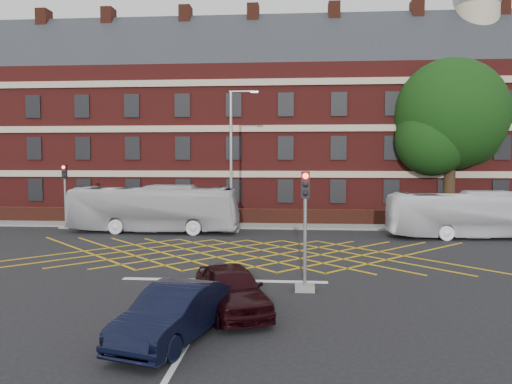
# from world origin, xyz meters

# --- Properties ---
(ground) EXTENTS (120.00, 120.00, 0.00)m
(ground) POSITION_xyz_m (0.00, 0.00, 0.00)
(ground) COLOR black
(ground) RESTS_ON ground
(victorian_building) EXTENTS (51.00, 12.17, 20.40)m
(victorian_building) POSITION_xyz_m (0.25, 22.00, 7.84)
(victorian_building) COLOR #571816
(victorian_building) RESTS_ON ground
(boundary_wall) EXTENTS (56.00, 0.50, 1.10)m
(boundary_wall) POSITION_xyz_m (0.00, 13.00, 0.55)
(boundary_wall) COLOR #4B1E14
(boundary_wall) RESTS_ON ground
(far_pavement) EXTENTS (60.00, 3.00, 0.12)m
(far_pavement) POSITION_xyz_m (0.00, 12.00, 0.06)
(far_pavement) COLOR slate
(far_pavement) RESTS_ON ground
(box_junction_hatching) EXTENTS (8.22, 8.22, 0.02)m
(box_junction_hatching) POSITION_xyz_m (0.00, 2.00, 0.01)
(box_junction_hatching) COLOR #CC990C
(box_junction_hatching) RESTS_ON ground
(stop_line) EXTENTS (8.00, 0.30, 0.02)m
(stop_line) POSITION_xyz_m (0.00, -3.50, 0.01)
(stop_line) COLOR silver
(stop_line) RESTS_ON ground
(centre_line) EXTENTS (0.15, 14.00, 0.02)m
(centre_line) POSITION_xyz_m (0.00, -10.00, 0.01)
(centre_line) COLOR silver
(centre_line) RESTS_ON ground
(bus_left) EXTENTS (10.87, 2.84, 3.01)m
(bus_left) POSITION_xyz_m (-6.28, 8.69, 1.50)
(bus_left) COLOR silver
(bus_left) RESTS_ON ground
(bus_right) EXTENTS (10.12, 3.06, 2.78)m
(bus_right) POSITION_xyz_m (13.26, 7.90, 1.39)
(bus_right) COLOR white
(bus_right) RESTS_ON ground
(car_navy) EXTENTS (2.67, 4.61, 1.44)m
(car_navy) POSITION_xyz_m (-0.38, -9.87, 0.72)
(car_navy) COLOR black
(car_navy) RESTS_ON ground
(car_maroon) EXTENTS (3.21, 4.61, 1.46)m
(car_maroon) POSITION_xyz_m (0.79, -7.39, 0.73)
(car_maroon) COLOR black
(car_maroon) RESTS_ON ground
(deciduous_tree) EXTENTS (8.31, 8.26, 12.10)m
(deciduous_tree) POSITION_xyz_m (14.17, 15.88, 7.39)
(deciduous_tree) COLOR black
(deciduous_tree) RESTS_ON ground
(traffic_light_near) EXTENTS (0.70, 0.70, 4.27)m
(traffic_light_near) POSITION_xyz_m (3.10, -4.70, 1.76)
(traffic_light_near) COLOR slate
(traffic_light_near) RESTS_ON ground
(traffic_light_far) EXTENTS (0.70, 0.70, 4.27)m
(traffic_light_far) POSITION_xyz_m (-12.76, 10.04, 1.76)
(traffic_light_far) COLOR slate
(traffic_light_far) RESTS_ON ground
(street_lamp) EXTENTS (2.25, 1.00, 9.01)m
(street_lamp) POSITION_xyz_m (-1.29, 9.31, 3.10)
(street_lamp) COLOR slate
(street_lamp) RESTS_ON ground
(direction_signs) EXTENTS (1.10, 0.16, 2.20)m
(direction_signs) POSITION_xyz_m (-12.41, 11.35, 1.38)
(direction_signs) COLOR gray
(direction_signs) RESTS_ON ground
(utility_cabinet) EXTENTS (0.45, 0.43, 0.83)m
(utility_cabinet) POSITION_xyz_m (0.39, -4.18, 0.42)
(utility_cabinet) COLOR yellow
(utility_cabinet) RESTS_ON ground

